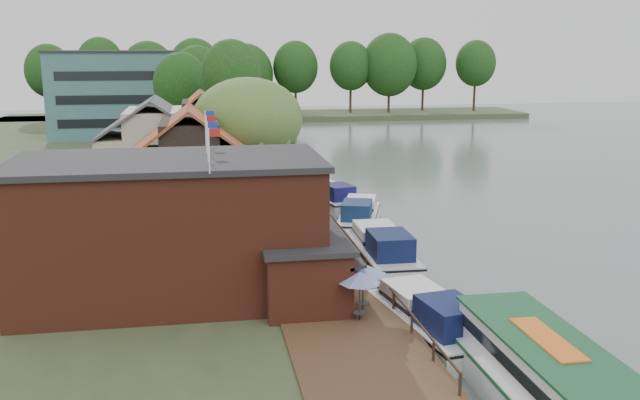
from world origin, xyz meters
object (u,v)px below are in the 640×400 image
cruiser_3 (331,194)px  pub (210,227)px  tour_boat (554,384)px  cottage_b (155,150)px  cottage_a (191,168)px  cruiser_0 (429,313)px  cruiser_1 (382,245)px  cottage_c (202,136)px  umbrella_3 (328,253)px  swan (502,385)px  willow (249,144)px  umbrella_5 (312,222)px  umbrella_0 (360,296)px  umbrella_4 (304,237)px  umbrella_6 (311,216)px  umbrella_1 (363,287)px  cruiser_2 (359,212)px  hotel_block (143,93)px  umbrella_2 (323,262)px

cruiser_3 → pub: bearing=-126.7°
tour_boat → cruiser_3: bearing=91.6°
cottage_b → tour_boat: 41.95m
cottage_a → cruiser_3: size_ratio=0.92×
cruiser_0 → cruiser_1: bearing=77.2°
cottage_c → tour_boat: cottage_c is taller
umbrella_3 → swan: 13.94m
willow → umbrella_5: 11.62m
cottage_b → swan: size_ratio=21.82×
cottage_a → umbrella_0: 21.74m
umbrella_4 → tour_boat: size_ratio=0.17×
pub → umbrella_5: 12.06m
umbrella_6 → cruiser_3: (3.81, 12.71, -1.16)m
cottage_a → umbrella_1: cottage_a is taller
umbrella_0 → umbrella_1: size_ratio=1.00×
swan → willow: bearing=104.4°
umbrella_4 → cruiser_2: umbrella_4 is taller
umbrella_5 → cruiser_3: umbrella_5 is taller
cruiser_0 → cruiser_2: cruiser_0 is taller
umbrella_4 → cruiser_0: (4.37, -10.89, -1.06)m
umbrella_6 → cruiser_2: (4.66, 5.37, -1.12)m
cottage_a → umbrella_1: size_ratio=3.62×
cruiser_3 → hotel_block: bearing=99.6°
tour_boat → umbrella_2: bearing=113.3°
tour_boat → umbrella_4: bearing=107.9°
cottage_b → cruiser_0: cottage_b is taller
cottage_c → cottage_b: bearing=-114.0°
umbrella_5 → swan: (4.51, -20.41, -2.07)m
umbrella_2 → umbrella_5: bearing=84.4°
umbrella_2 → umbrella_4: bearing=92.4°
umbrella_6 → cruiser_2: 7.19m
umbrella_0 → cruiser_3: bearing=81.9°
umbrella_3 → hotel_block: bearing=101.9°
cottage_b → umbrella_0: 32.10m
cottage_c → umbrella_2: size_ratio=3.58×
umbrella_5 → umbrella_1: bearing=-88.8°
umbrella_3 → cruiser_3: umbrella_3 is taller
umbrella_2 → tour_boat: umbrella_2 is taller
umbrella_0 → umbrella_2: bearing=97.6°
cottage_a → umbrella_6: 9.35m
umbrella_2 → umbrella_4: 5.32m
cruiser_1 → cottage_c: bearing=112.7°
cottage_b → cottage_c: (4.00, 9.00, 0.00)m
swan → umbrella_2: bearing=115.7°
cruiser_3 → umbrella_4: bearing=-117.9°
cottage_c → umbrella_2: cottage_c is taller
cottage_c → umbrella_6: 23.98m
umbrella_3 → umbrella_5: same height
umbrella_6 → tour_boat: size_ratio=0.17×
umbrella_4 → tour_boat: bearing=-71.8°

